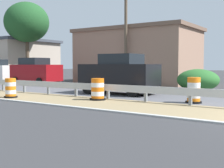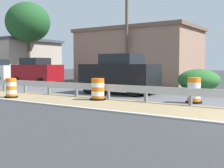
{
  "view_description": "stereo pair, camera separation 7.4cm",
  "coord_description": "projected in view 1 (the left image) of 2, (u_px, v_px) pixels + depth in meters",
  "views": [
    {
      "loc": [
        -9.72,
        -0.33,
        1.64
      ],
      "look_at": [
        0.46,
        6.54,
        0.84
      ],
      "focal_mm": 47.18,
      "sensor_mm": 36.0,
      "label": 1
    },
    {
      "loc": [
        -9.68,
        -0.4,
        1.64
      ],
      "look_at": [
        0.46,
        6.54,
        0.84
      ],
      "focal_mm": 47.18,
      "sensor_mm": 36.0,
      "label": 2
    }
  ],
  "objects": [
    {
      "name": "traffic_barrel_close",
      "position": [
        98.0,
        90.0,
        13.68
      ],
      "size": [
        0.75,
        0.75,
        1.01
      ],
      "color": "orange",
      "rests_on": "ground"
    },
    {
      "name": "car_trailing_near_lane",
      "position": [
        36.0,
        71.0,
        24.4
      ],
      "size": [
        2.12,
        4.58,
        2.21
      ],
      "rotation": [
        0.0,
        0.0,
        -1.59
      ],
      "color": "maroon",
      "rests_on": "ground"
    },
    {
      "name": "traffic_barrel_nearest",
      "position": [
        194.0,
        91.0,
        12.59
      ],
      "size": [
        0.69,
        0.69,
        1.11
      ],
      "color": "orange",
      "rests_on": "ground"
    },
    {
      "name": "roadside_shop_near",
      "position": [
        137.0,
        56.0,
        26.48
      ],
      "size": [
        6.31,
        10.53,
        4.85
      ],
      "color": "#93705B",
      "rests_on": "ground"
    },
    {
      "name": "car_distant_b",
      "position": [
        119.0,
        74.0,
        16.47
      ],
      "size": [
        2.23,
        4.37,
        2.23
      ],
      "rotation": [
        0.0,
        0.0,
        1.59
      ],
      "color": "black",
      "rests_on": "ground"
    },
    {
      "name": "tree_roadside",
      "position": [
        27.0,
        22.0,
        30.0
      ],
      "size": [
        4.51,
        4.51,
        8.01
      ],
      "color": "#4C3D2D",
      "rests_on": "ground"
    },
    {
      "name": "bush_roadside",
      "position": [
        198.0,
        80.0,
        18.36
      ],
      "size": [
        2.59,
        2.59,
        1.38
      ],
      "primitive_type": "ellipsoid",
      "color": "#286028",
      "rests_on": "ground"
    },
    {
      "name": "traffic_barrel_mid",
      "position": [
        11.0,
        89.0,
        14.66
      ],
      "size": [
        0.65,
        0.65,
        0.97
      ],
      "color": "orange",
      "rests_on": "ground"
    },
    {
      "name": "utility_pole_near",
      "position": [
        126.0,
        31.0,
        23.08
      ],
      "size": [
        0.24,
        1.8,
        8.21
      ],
      "color": "brown",
      "rests_on": "ground"
    }
  ]
}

